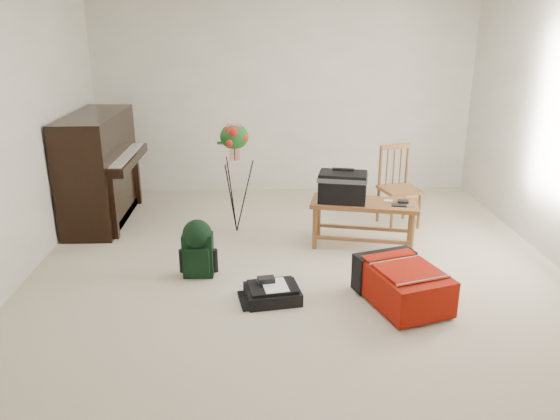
{
  "coord_description": "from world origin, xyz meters",
  "views": [
    {
      "loc": [
        -0.35,
        -4.56,
        2.24
      ],
      "look_at": [
        -0.16,
        0.35,
        0.53
      ],
      "focal_mm": 35.0,
      "sensor_mm": 36.0,
      "label": 1
    }
  ],
  "objects_px": {
    "dining_chair": "(399,187)",
    "flower_stand": "(235,179)",
    "piano": "(100,171)",
    "green_backpack": "(198,246)",
    "black_duffel": "(272,292)",
    "bench": "(350,193)",
    "red_suitcase": "(401,281)"
  },
  "relations": [
    {
      "from": "dining_chair",
      "to": "flower_stand",
      "type": "xyz_separation_m",
      "value": [
        -1.85,
        -0.16,
        0.16
      ]
    },
    {
      "from": "piano",
      "to": "bench",
      "type": "relative_size",
      "value": 1.31
    },
    {
      "from": "dining_chair",
      "to": "black_duffel",
      "type": "bearing_deg",
      "value": -144.7
    },
    {
      "from": "black_duffel",
      "to": "flower_stand",
      "type": "bearing_deg",
      "value": 92.86
    },
    {
      "from": "dining_chair",
      "to": "green_backpack",
      "type": "distance_m",
      "value": 2.51
    },
    {
      "from": "red_suitcase",
      "to": "black_duffel",
      "type": "xyz_separation_m",
      "value": [
        -1.07,
        0.05,
        -0.11
      ]
    },
    {
      "from": "bench",
      "to": "flower_stand",
      "type": "relative_size",
      "value": 0.92
    },
    {
      "from": "piano",
      "to": "flower_stand",
      "type": "distance_m",
      "value": 1.63
    },
    {
      "from": "bench",
      "to": "black_duffel",
      "type": "distance_m",
      "value": 1.48
    },
    {
      "from": "red_suitcase",
      "to": "flower_stand",
      "type": "bearing_deg",
      "value": 112.81
    },
    {
      "from": "piano",
      "to": "red_suitcase",
      "type": "xyz_separation_m",
      "value": [
        3.01,
        -2.09,
        -0.42
      ]
    },
    {
      "from": "piano",
      "to": "dining_chair",
      "type": "relative_size",
      "value": 1.64
    },
    {
      "from": "flower_stand",
      "to": "bench",
      "type": "bearing_deg",
      "value": -22.53
    },
    {
      "from": "dining_chair",
      "to": "green_backpack",
      "type": "relative_size",
      "value": 1.68
    },
    {
      "from": "bench",
      "to": "flower_stand",
      "type": "bearing_deg",
      "value": 170.4
    },
    {
      "from": "black_duffel",
      "to": "flower_stand",
      "type": "relative_size",
      "value": 0.4
    },
    {
      "from": "piano",
      "to": "flower_stand",
      "type": "xyz_separation_m",
      "value": [
        1.57,
        -0.44,
        0.01
      ]
    },
    {
      "from": "bench",
      "to": "dining_chair",
      "type": "height_order",
      "value": "dining_chair"
    },
    {
      "from": "piano",
      "to": "black_duffel",
      "type": "relative_size",
      "value": 2.99
    },
    {
      "from": "bench",
      "to": "green_backpack",
      "type": "height_order",
      "value": "bench"
    },
    {
      "from": "bench",
      "to": "red_suitcase",
      "type": "height_order",
      "value": "bench"
    },
    {
      "from": "red_suitcase",
      "to": "green_backpack",
      "type": "bearing_deg",
      "value": 144.72
    },
    {
      "from": "piano",
      "to": "black_duffel",
      "type": "distance_m",
      "value": 2.86
    },
    {
      "from": "dining_chair",
      "to": "flower_stand",
      "type": "bearing_deg",
      "value": 170.31
    },
    {
      "from": "piano",
      "to": "dining_chair",
      "type": "bearing_deg",
      "value": -4.72
    },
    {
      "from": "green_backpack",
      "to": "dining_chair",
      "type": "bearing_deg",
      "value": 31.77
    },
    {
      "from": "dining_chair",
      "to": "red_suitcase",
      "type": "bearing_deg",
      "value": -117.44
    },
    {
      "from": "dining_chair",
      "to": "flower_stand",
      "type": "relative_size",
      "value": 0.73
    },
    {
      "from": "red_suitcase",
      "to": "black_duffel",
      "type": "height_order",
      "value": "red_suitcase"
    },
    {
      "from": "bench",
      "to": "black_duffel",
      "type": "xyz_separation_m",
      "value": [
        -0.82,
        -1.13,
        -0.52
      ]
    },
    {
      "from": "piano",
      "to": "green_backpack",
      "type": "distance_m",
      "value": 2.03
    },
    {
      "from": "piano",
      "to": "green_backpack",
      "type": "relative_size",
      "value": 2.76
    }
  ]
}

